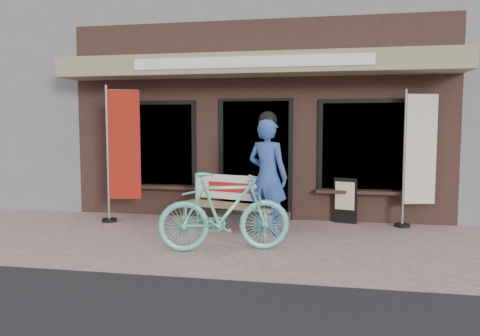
% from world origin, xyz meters
% --- Properties ---
extents(ground, '(70.00, 70.00, 0.00)m').
position_xyz_m(ground, '(0.00, 0.00, 0.00)').
color(ground, '#B88D8D').
rests_on(ground, ground).
extents(storefront, '(7.00, 6.77, 6.00)m').
position_xyz_m(storefront, '(0.00, 4.96, 2.99)').
color(storefront, black).
rests_on(storefront, ground).
extents(bench, '(1.69, 0.87, 0.89)m').
position_xyz_m(bench, '(-0.25, 1.03, 0.52)').
color(bench, '#62C0AB').
rests_on(bench, ground).
extents(person, '(0.78, 0.65, 1.93)m').
position_xyz_m(person, '(0.37, 0.80, 0.95)').
color(person, '#2C4B98').
rests_on(person, ground).
extents(bicycle, '(1.87, 1.01, 1.08)m').
position_xyz_m(bicycle, '(-0.07, -0.30, 0.54)').
color(bicycle, '#62C0AB').
rests_on(bicycle, ground).
extents(nobori_red, '(0.72, 0.33, 2.41)m').
position_xyz_m(nobori_red, '(-2.29, 1.28, 1.25)').
color(nobori_red, gray).
rests_on(nobori_red, ground).
extents(nobori_cream, '(0.69, 0.31, 2.31)m').
position_xyz_m(nobori_cream, '(2.78, 1.78, 1.19)').
color(nobori_cream, gray).
rests_on(nobori_cream, ground).
extents(menu_stand, '(0.40, 0.19, 0.80)m').
position_xyz_m(menu_stand, '(1.61, 1.88, 0.41)').
color(menu_stand, black).
rests_on(menu_stand, ground).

